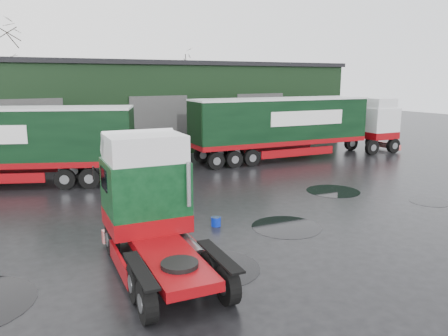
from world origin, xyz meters
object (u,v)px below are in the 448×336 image
Objects in this scene: wash_bucket at (216,222)px; lorry_right at (280,129)px; hero_tractor at (161,210)px; warehouse at (131,104)px; tree_back_b at (175,91)px; trailer_left at (3,147)px; tree_back_a at (6,82)px.

lorry_right is at bearing 43.78° from wash_bucket.
wash_bucket is at bearing -41.46° from lorry_right.
hero_tractor is 17.49m from lorry_right.
warehouse is 20.71m from wash_bucket.
tree_back_b is at bearing 69.34° from wash_bucket.
tree_back_b reaches higher than wash_bucket.
tree_back_b reaches higher than warehouse.
trailer_left is at bearing -133.53° from warehouse.
tree_back_a is (-4.61, 30.21, 4.59)m from wash_bucket.
warehouse is at bearing -145.75° from lorry_right.
wash_bucket is at bearing -110.66° from tree_back_b.
warehouse reaches higher than lorry_right.
hero_tractor is at bearing -113.72° from tree_back_b.
tree_back_a is (-1.50, 33.00, 2.91)m from hero_tractor.
hero_tractor is 0.48× the size of trailer_left.
lorry_right is 2.01× the size of tree_back_b.
warehouse is 12.90m from tree_back_a.
tree_back_a is 1.27× the size of tree_back_b.
lorry_right reaches higher than trailer_left.
tree_back_a is (1.50, 20.00, 2.83)m from trailer_left.
wash_bucket is 32.48m from tree_back_b.
tree_back_a reaches higher than hero_tractor.
hero_tractor is 33.16m from tree_back_a.
lorry_right is 13.43m from wash_bucket.
tree_back_b is (16.00, 0.00, -1.00)m from tree_back_a.
tree_back_a reaches higher than warehouse.
tree_back_b reaches higher than trailer_left.
warehouse is 13.85m from trailer_left.
hero_tractor is at bearing -138.08° from wash_bucket.
hero_tractor is at bearing -87.40° from tree_back_a.
wash_bucket is (6.11, -10.21, -1.76)m from trailer_left.
warehouse is 2.62× the size of trailer_left.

